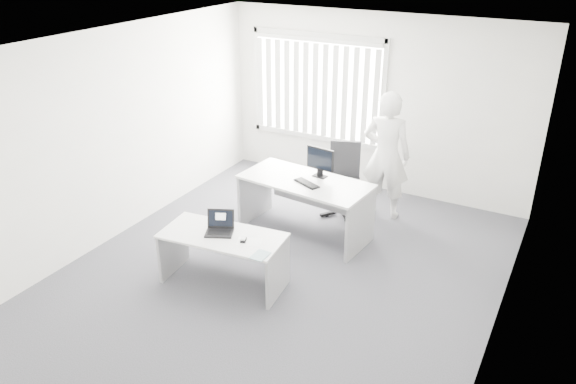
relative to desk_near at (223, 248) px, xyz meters
The scene contains 18 objects.
ground 0.86m from the desk_near, 44.32° to the left, with size 6.00×6.00×0.00m, color #5A5962.
wall_back 3.66m from the desk_near, 81.67° to the left, with size 5.00×0.02×2.80m, color white.
wall_front 2.71m from the desk_near, 78.41° to the right, with size 5.00×0.02×2.80m, color white.
wall_left 2.25m from the desk_near, 165.86° to the left, with size 0.02×6.00×2.80m, color white.
wall_right 3.19m from the desk_near, ahead, with size 0.02×6.00×2.80m, color white.
ceiling 2.43m from the desk_near, 44.32° to the left, with size 5.00×6.00×0.02m, color white.
window 3.66m from the desk_near, 98.02° to the left, with size 2.32×0.06×1.76m, color beige.
blinds 3.59m from the desk_near, 98.16° to the left, with size 2.20×0.10×1.50m, color silver, non-canonical shape.
desk_near is the anchor object (origin of this frame).
desk_far 1.59m from the desk_near, 79.61° to the left, with size 1.84×1.00×0.81m.
office_chair 2.48m from the desk_near, 78.68° to the left, with size 0.78×0.78×1.07m.
person 2.86m from the desk_near, 68.34° to the left, with size 0.69×0.45×1.89m, color silver.
laptop 0.31m from the desk_near, behind, with size 0.32×0.28×0.25m, color black, non-canonical shape.
paper_sheet 0.41m from the desk_near, ahead, with size 0.28×0.20×0.00m, color white.
mouse 0.36m from the desk_near, ahead, with size 0.06×0.10×0.04m, color #BCBBBE, non-canonical shape.
booklet 0.69m from the desk_near, 16.78° to the right, with size 0.16×0.22×0.01m, color white.
keyboard 1.54m from the desk_near, 76.07° to the left, with size 0.40×0.13×0.02m, color black.
monitor 1.89m from the desk_near, 77.06° to the left, with size 0.42×0.13×0.42m, color black, non-canonical shape.
Camera 1 is at (2.89, -5.13, 3.87)m, focal length 35.00 mm.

